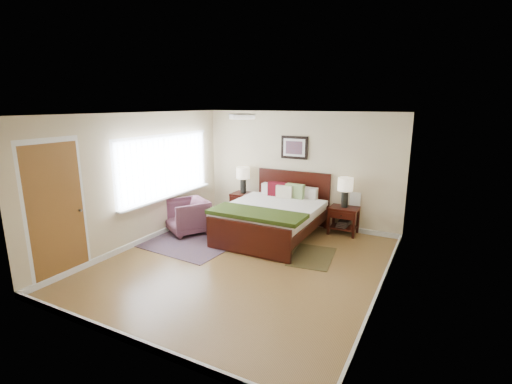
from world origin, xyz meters
TOP-DOWN VIEW (x-y plane):
  - floor at (0.00, 0.00)m, footprint 5.00×5.00m
  - back_wall at (0.00, 2.50)m, footprint 4.50×0.04m
  - front_wall at (0.00, -2.50)m, footprint 4.50×0.04m
  - left_wall at (-2.25, 0.00)m, footprint 0.04×5.00m
  - right_wall at (2.25, 0.00)m, footprint 0.04×5.00m
  - ceiling at (0.00, 0.00)m, footprint 4.50×5.00m
  - window at (-2.20, 0.70)m, footprint 0.11×2.72m
  - door at (-2.23, -1.75)m, footprint 0.06×1.00m
  - ceil_fixture at (0.00, 0.00)m, footprint 0.44×0.44m
  - bed at (-0.11, 1.42)m, footprint 1.81×2.20m
  - wall_art at (-0.11, 2.47)m, footprint 0.62×0.05m
  - nightstand_left at (-1.29, 2.25)m, footprint 0.51×0.46m
  - nightstand_right at (1.11, 2.26)m, footprint 0.58×0.43m
  - lamp_left at (-1.29, 2.27)m, footprint 0.31×0.31m
  - lamp_right at (1.11, 2.27)m, footprint 0.31×0.31m
  - armchair at (-1.80, 0.80)m, footprint 1.07×1.07m
  - rug_persian at (-1.35, 0.81)m, footprint 1.83×2.47m
  - rug_navy at (0.95, 0.81)m, footprint 0.84×1.15m

SIDE VIEW (x-z plane):
  - floor at x=0.00m, z-range 0.00..0.00m
  - rug_persian at x=-1.35m, z-range 0.00..0.01m
  - rug_navy at x=0.95m, z-range 0.00..0.01m
  - nightstand_right at x=1.11m, z-range 0.07..0.64m
  - armchair at x=-1.80m, z-range 0.00..0.72m
  - nightstand_left at x=-1.29m, z-range 0.18..0.78m
  - bed at x=-0.11m, z-range -0.05..1.14m
  - lamp_right at x=1.11m, z-range 0.69..1.30m
  - lamp_left at x=-1.29m, z-range 0.72..1.33m
  - door at x=-2.23m, z-range -0.02..2.16m
  - back_wall at x=0.00m, z-range 0.00..2.50m
  - front_wall at x=0.00m, z-range 0.00..2.50m
  - left_wall at x=-2.25m, z-range 0.00..2.50m
  - right_wall at x=2.25m, z-range 0.00..2.50m
  - window at x=-2.20m, z-range 0.72..2.04m
  - wall_art at x=-0.11m, z-range 1.47..1.97m
  - ceil_fixture at x=0.00m, z-range 2.43..2.50m
  - ceiling at x=0.00m, z-range 2.49..2.51m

